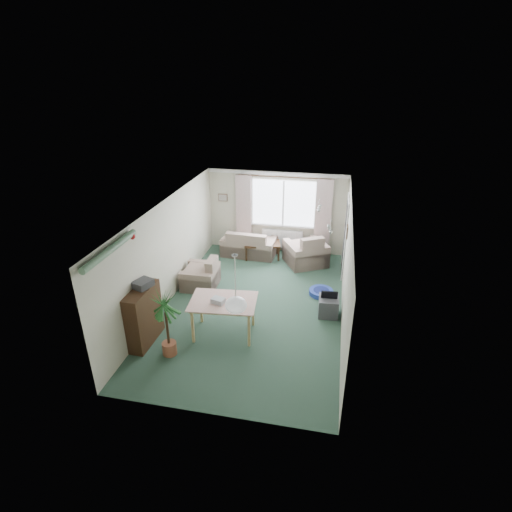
% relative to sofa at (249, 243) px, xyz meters
% --- Properties ---
extents(ground, '(6.50, 6.50, 0.00)m').
position_rel_sofa_xyz_m(ground, '(0.71, -2.75, -0.38)').
color(ground, '#2A4637').
extents(window, '(1.80, 0.03, 1.30)m').
position_rel_sofa_xyz_m(window, '(0.91, 0.48, 1.12)').
color(window, white).
extents(curtain_rod, '(2.60, 0.03, 0.03)m').
position_rel_sofa_xyz_m(curtain_rod, '(0.91, 0.40, 1.89)').
color(curtain_rod, black).
extents(curtain_left, '(0.45, 0.08, 2.00)m').
position_rel_sofa_xyz_m(curtain_left, '(-0.24, 0.38, 0.89)').
color(curtain_left, beige).
extents(curtain_right, '(0.45, 0.08, 2.00)m').
position_rel_sofa_xyz_m(curtain_right, '(2.06, 0.38, 0.89)').
color(curtain_right, beige).
extents(radiator, '(1.20, 0.10, 0.55)m').
position_rel_sofa_xyz_m(radiator, '(0.91, 0.44, 0.02)').
color(radiator, white).
extents(doorway, '(0.03, 0.95, 2.00)m').
position_rel_sofa_xyz_m(doorway, '(2.70, -0.55, 0.62)').
color(doorway, black).
extents(pendant_lamp, '(0.36, 0.36, 0.36)m').
position_rel_sofa_xyz_m(pendant_lamp, '(0.91, -5.05, 1.10)').
color(pendant_lamp, white).
extents(tinsel_garland, '(1.60, 1.60, 0.12)m').
position_rel_sofa_xyz_m(tinsel_garland, '(-1.21, -5.05, 1.90)').
color(tinsel_garland, '#196626').
extents(bauble_cluster_a, '(0.20, 0.20, 0.20)m').
position_rel_sofa_xyz_m(bauble_cluster_a, '(2.01, -1.85, 1.84)').
color(bauble_cluster_a, silver).
extents(bauble_cluster_b, '(0.20, 0.20, 0.20)m').
position_rel_sofa_xyz_m(bauble_cluster_b, '(2.31, -3.05, 1.84)').
color(bauble_cluster_b, silver).
extents(wall_picture_back, '(0.28, 0.03, 0.22)m').
position_rel_sofa_xyz_m(wall_picture_back, '(-0.89, 0.48, 1.17)').
color(wall_picture_back, brown).
extents(wall_picture_right, '(0.03, 0.24, 0.30)m').
position_rel_sofa_xyz_m(wall_picture_right, '(2.69, -1.55, 1.17)').
color(wall_picture_right, brown).
extents(sofa, '(1.58, 0.89, 0.77)m').
position_rel_sofa_xyz_m(sofa, '(0.00, 0.00, 0.00)').
color(sofa, beige).
rests_on(sofa, ground).
extents(armchair_corner, '(1.37, 1.35, 0.92)m').
position_rel_sofa_xyz_m(armchair_corner, '(1.68, -0.25, 0.08)').
color(armchair_corner, beige).
rests_on(armchair_corner, ground).
extents(armchair_left, '(0.84, 0.89, 0.78)m').
position_rel_sofa_xyz_m(armchair_left, '(-0.79, -2.09, 0.00)').
color(armchair_left, beige).
rests_on(armchair_left, ground).
extents(coffee_table, '(1.12, 0.78, 0.46)m').
position_rel_sofa_xyz_m(coffee_table, '(0.41, -0.11, -0.16)').
color(coffee_table, black).
rests_on(coffee_table, ground).
extents(photo_frame, '(0.12, 0.04, 0.16)m').
position_rel_sofa_xyz_m(photo_frame, '(0.42, -0.14, 0.15)').
color(photo_frame, brown).
rests_on(photo_frame, coffee_table).
extents(bookshelf, '(0.35, 0.98, 1.19)m').
position_rel_sofa_xyz_m(bookshelf, '(-1.13, -4.44, 0.21)').
color(bookshelf, black).
rests_on(bookshelf, ground).
extents(hifi_box, '(0.38, 0.42, 0.14)m').
position_rel_sofa_xyz_m(hifi_box, '(-1.11, -4.33, 0.87)').
color(hifi_box, '#343438').
rests_on(hifi_box, bookshelf).
extents(houseplant, '(0.63, 0.63, 1.37)m').
position_rel_sofa_xyz_m(houseplant, '(-0.51, -4.73, 0.30)').
color(houseplant, '#21622A').
rests_on(houseplant, ground).
extents(dining_table, '(1.29, 0.93, 0.76)m').
position_rel_sofa_xyz_m(dining_table, '(0.34, -3.88, -0.00)').
color(dining_table, tan).
rests_on(dining_table, ground).
extents(gift_box, '(0.29, 0.24, 0.12)m').
position_rel_sofa_xyz_m(gift_box, '(0.26, -3.97, 0.44)').
color(gift_box, silver).
rests_on(gift_box, dining_table).
extents(tv_cube, '(0.45, 0.50, 0.43)m').
position_rel_sofa_xyz_m(tv_cube, '(2.41, -2.75, -0.17)').
color(tv_cube, '#313135').
rests_on(tv_cube, ground).
extents(pet_bed, '(0.60, 0.60, 0.12)m').
position_rel_sofa_xyz_m(pet_bed, '(2.22, -1.89, -0.33)').
color(pet_bed, navy).
rests_on(pet_bed, ground).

